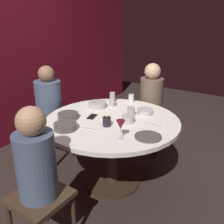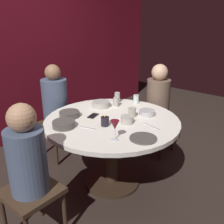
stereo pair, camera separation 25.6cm
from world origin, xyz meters
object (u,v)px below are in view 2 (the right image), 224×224
at_px(seated_diner_right, 158,100).
at_px(cup_by_right_diner, 136,99).
at_px(cell_phone, 93,116).
at_px(cup_center_front, 116,102).
at_px(bowl_salad_center, 69,114).
at_px(bowl_rice_portion, 101,104).
at_px(dinner_plate, 143,138).
at_px(cup_near_candle, 117,97).
at_px(bowl_sauce_side, 64,124).
at_px(candle_holder, 105,121).
at_px(seated_diner_back, 55,102).
at_px(bowl_serving_large, 147,113).
at_px(wine_glass, 115,126).
at_px(seated_diner_left, 27,161).
at_px(cup_by_left_diner, 132,112).
at_px(dining_table, 112,133).
at_px(bowl_small_white, 127,120).

relative_size(seated_diner_right, cup_by_right_diner, 11.87).
distance_m(cell_phone, cup_center_front, 0.39).
relative_size(bowl_salad_center, bowl_rice_portion, 1.04).
height_order(dinner_plate, cup_near_candle, cup_near_candle).
relative_size(bowl_sauce_side, cup_center_front, 2.00).
distance_m(candle_holder, cup_center_front, 0.56).
xyz_separation_m(seated_diner_back, cup_by_right_diner, (0.57, -0.80, 0.06)).
relative_size(bowl_serving_large, bowl_salad_center, 0.79).
bearing_deg(wine_glass, seated_diner_left, 154.62).
xyz_separation_m(wine_glass, cup_by_left_diner, (0.52, 0.20, -0.08)).
height_order(candle_holder, cup_center_front, candle_holder).
distance_m(dining_table, candle_holder, 0.26).
relative_size(bowl_small_white, bowl_rice_portion, 0.62).
height_order(candle_holder, cell_phone, candle_holder).
distance_m(seated_diner_right, cup_center_front, 0.62).
distance_m(bowl_salad_center, cup_by_right_diner, 0.84).
distance_m(dinner_plate, cup_by_right_diner, 0.95).
bearing_deg(seated_diner_left, bowl_small_white, -9.79).
bearing_deg(bowl_salad_center, seated_diner_back, 66.68).
bearing_deg(candle_holder, cup_near_candle, 29.46).
xyz_separation_m(bowl_sauce_side, cup_center_front, (0.77, -0.01, 0.02)).
distance_m(seated_diner_left, cup_by_left_diner, 1.17).
bearing_deg(bowl_small_white, seated_diner_right, 11.04).
height_order(dining_table, cup_by_left_diner, cup_by_left_diner).
distance_m(seated_diner_right, cup_by_left_diner, 0.73).
bearing_deg(seated_diner_left, wine_glass, -25.38).
bearing_deg(bowl_salad_center, candle_holder, -81.65).
distance_m(dinner_plate, cup_center_front, 0.86).
distance_m(dinner_plate, cup_near_candle, 1.01).
distance_m(seated_diner_right, cup_by_right_diner, 0.36).
bearing_deg(bowl_sauce_side, cup_center_front, -0.44).
bearing_deg(dining_table, wine_glass, -137.13).
bearing_deg(candle_holder, cup_center_front, 28.26).
height_order(seated_diner_right, cup_center_front, seated_diner_right).
relative_size(candle_holder, dinner_plate, 0.46).
height_order(seated_diner_back, cup_near_candle, seated_diner_back).
relative_size(cup_by_left_diner, cup_center_front, 0.90).
bearing_deg(cup_by_left_diner, candle_holder, 169.88).
xyz_separation_m(candle_holder, bowl_sauce_side, (-0.27, 0.27, -0.01)).
relative_size(wine_glass, bowl_sauce_side, 0.83).
bearing_deg(cup_by_right_diner, dinner_plate, -141.31).
relative_size(bowl_salad_center, cup_near_candle, 1.75).
distance_m(dinner_plate, cup_by_left_diner, 0.52).
bearing_deg(cell_phone, dinner_plate, -25.30).
bearing_deg(bowl_small_white, cup_by_left_diner, 20.22).
bearing_deg(bowl_serving_large, cup_by_right_diner, 51.81).
distance_m(dining_table, bowl_salad_center, 0.48).
height_order(bowl_salad_center, cup_by_right_diner, cup_by_right_diner).
relative_size(seated_diner_back, cup_by_right_diner, 12.04).
height_order(cell_phone, bowl_salad_center, bowl_salad_center).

